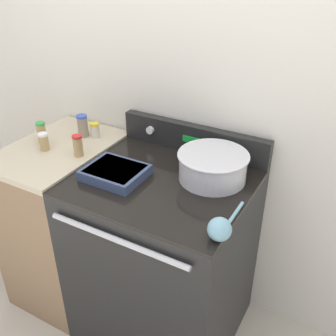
{
  "coord_description": "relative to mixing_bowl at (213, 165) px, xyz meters",
  "views": [
    {
      "loc": [
        0.75,
        -0.95,
        1.87
      ],
      "look_at": [
        0.02,
        0.36,
        0.99
      ],
      "focal_mm": 42.0,
      "sensor_mm": 36.0,
      "label": 1
    }
  ],
  "objects": [
    {
      "name": "control_panel",
      "position": [
        -0.19,
        0.2,
        -0.0
      ],
      "size": [
        0.79,
        0.07,
        0.14
      ],
      "color": "black",
      "rests_on": "stove_range"
    },
    {
      "name": "spice_jar_yellow_cap",
      "position": [
        -0.72,
        0.07,
        -0.02
      ],
      "size": [
        0.05,
        0.05,
        0.08
      ],
      "color": "beige",
      "rests_on": "side_counter"
    },
    {
      "name": "spice_jar_white_cap",
      "position": [
        -0.84,
        -0.17,
        -0.01
      ],
      "size": [
        0.05,
        0.05,
        0.09
      ],
      "color": "tan",
      "rests_on": "side_counter"
    },
    {
      "name": "mixing_bowl",
      "position": [
        0.0,
        0.0,
        0.0
      ],
      "size": [
        0.32,
        0.32,
        0.13
      ],
      "color": "silver",
      "rests_on": "stove_range"
    },
    {
      "name": "spice_jar_red_cap",
      "position": [
        -0.65,
        -0.14,
        -0.01
      ],
      "size": [
        0.05,
        0.05,
        0.11
      ],
      "color": "tan",
      "rests_on": "side_counter"
    },
    {
      "name": "side_counter",
      "position": [
        -0.82,
        -0.12,
        -0.53
      ],
      "size": [
        0.47,
        0.68,
        0.95
      ],
      "color": "#896B4C",
      "rests_on": "ground_plane"
    },
    {
      "name": "ladle",
      "position": [
        0.19,
        -0.36,
        -0.03
      ],
      "size": [
        0.09,
        0.29,
        0.09
      ],
      "color": "#7AB2C6",
      "rests_on": "stove_range"
    },
    {
      "name": "spice_jar_blue_cap",
      "position": [
        -0.78,
        0.05,
        0.0
      ],
      "size": [
        0.06,
        0.06,
        0.12
      ],
      "color": "gray",
      "rests_on": "side_counter"
    },
    {
      "name": "stove_range",
      "position": [
        -0.19,
        -0.12,
        -0.54
      ],
      "size": [
        0.79,
        0.71,
        0.93
      ],
      "color": "black",
      "rests_on": "ground_plane"
    },
    {
      "name": "spice_jar_green_cap",
      "position": [
        -0.91,
        -0.12,
        -0.0
      ],
      "size": [
        0.05,
        0.05,
        0.11
      ],
      "color": "tan",
      "rests_on": "side_counter"
    },
    {
      "name": "kitchen_wall",
      "position": [
        -0.19,
        0.26,
        0.24
      ],
      "size": [
        8.0,
        0.05,
        2.5
      ],
      "color": "silver",
      "rests_on": "ground_plane"
    },
    {
      "name": "casserole_dish",
      "position": [
        -0.39,
        -0.2,
        -0.05
      ],
      "size": [
        0.26,
        0.22,
        0.05
      ],
      "color": "#38476B",
      "rests_on": "stove_range"
    }
  ]
}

